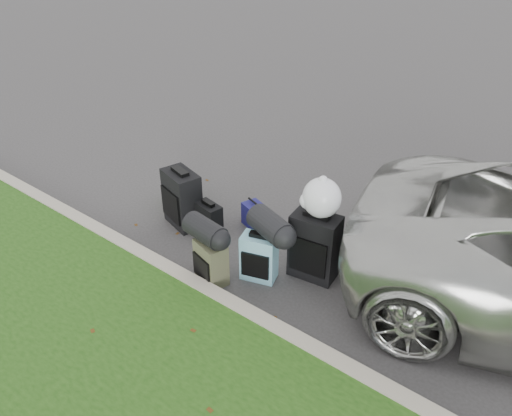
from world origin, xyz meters
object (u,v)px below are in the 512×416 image
Objects in this scene: suitcase_olive at (211,262)px; tote_navy at (254,215)px; suitcase_small_black at (209,220)px; suitcase_teal at (259,257)px; suitcase_large_black_left at (182,199)px; tote_green at (181,191)px; suitcase_large_black_right at (315,246)px.

tote_navy is (-0.35, 1.27, -0.11)m from suitcase_olive.
suitcase_small_black is 0.66m from tote_navy.
suitcase_teal is (0.41, 0.40, 0.02)m from suitcase_olive.
suitcase_large_black_left reaches higher than suitcase_teal.
suitcase_large_black_left is 1.47× the size of suitcase_olive.
tote_green is 1.27m from tote_navy.
tote_green is 1.14× the size of tote_navy.
tote_green is (-1.61, 1.09, -0.08)m from suitcase_olive.
suitcase_large_black_right reaches higher than tote_green.
tote_green is at bearing 160.89° from suitcase_olive.
suitcase_teal is at bearing 59.26° from suitcase_olive.
suitcase_large_black_right is 2.20× the size of tote_green.
suitcase_teal is (1.10, -0.32, 0.06)m from suitcase_small_black.
suitcase_olive is at bearing -14.97° from suitcase_large_black_left.
suitcase_large_black_left is 0.63m from tote_green.
tote_green is at bearing 154.22° from suitcase_large_black_left.
suitcase_large_black_right is at bearing 25.05° from suitcase_teal.
suitcase_small_black is 0.58× the size of suitcase_large_black_left.
suitcase_small_black reaches higher than tote_navy.
suitcase_large_black_right is at bearing 0.27° from tote_navy.
suitcase_olive is 1.32m from tote_navy.
suitcase_large_black_right is at bearing -24.09° from tote_green.
suitcase_small_black is 1.41× the size of tote_navy.
suitcase_olive reaches higher than tote_navy.
suitcase_large_black_left is (-0.47, -0.03, 0.17)m from suitcase_small_black.
suitcase_large_black_left is 1.36m from suitcase_olive.
suitcase_large_black_right is (2.06, 0.16, 0.01)m from suitcase_large_black_left.
tote_green is (-2.02, 0.69, -0.11)m from suitcase_teal.
suitcase_large_black_right is (0.89, 0.85, 0.14)m from suitcase_olive.
suitcase_teal is 1.17m from tote_navy.
tote_navy is (0.81, 0.58, -0.24)m from suitcase_large_black_left.
suitcase_teal is 1.56× the size of tote_green.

